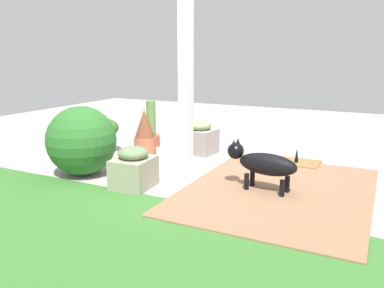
{
  "coord_description": "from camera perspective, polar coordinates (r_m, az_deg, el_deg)",
  "views": [
    {
      "loc": [
        -1.83,
        4.11,
        1.38
      ],
      "look_at": [
        0.09,
        0.3,
        0.4
      ],
      "focal_mm": 36.55,
      "sensor_mm": 36.0,
      "label": 1
    }
  ],
  "objects": [
    {
      "name": "terracotta_pot_broad",
      "position": [
        5.71,
        -12.85,
        1.67
      ],
      "size": [
        0.45,
        0.45,
        0.49
      ],
      "color": "#BE664F",
      "rests_on": "ground"
    },
    {
      "name": "terracotta_pot_tall",
      "position": [
        6.0,
        -5.96,
        2.11
      ],
      "size": [
        0.25,
        0.25,
        0.7
      ],
      "color": "#AA4F35",
      "rests_on": "ground"
    },
    {
      "name": "lawn_patch",
      "position": [
        3.27,
        -26.07,
        -13.31
      ],
      "size": [
        5.2,
        2.8,
        0.01
      ],
      "primitive_type": "cube",
      "color": "#38702C",
      "rests_on": "ground"
    },
    {
      "name": "round_shrub",
      "position": [
        4.69,
        -15.81,
        0.45
      ],
      "size": [
        0.8,
        0.8,
        0.8
      ],
      "primitive_type": "sphere",
      "color": "#2B6828",
      "rests_on": "ground"
    },
    {
      "name": "stone_planter_far",
      "position": [
        4.16,
        -8.51,
        -3.56
      ],
      "size": [
        0.41,
        0.47,
        0.45
      ],
      "color": "gray",
      "rests_on": "ground"
    },
    {
      "name": "doormat",
      "position": [
        5.21,
        14.71,
        -2.63
      ],
      "size": [
        0.62,
        0.42,
        0.03
      ],
      "primitive_type": "cube",
      "rotation": [
        0.0,
        0.0,
        -0.0
      ],
      "color": "olive",
      "rests_on": "ground"
    },
    {
      "name": "stone_planter_nearest",
      "position": [
        5.54,
        1.12,
        0.91
      ],
      "size": [
        0.48,
        0.43,
        0.47
      ],
      "color": "gray",
      "rests_on": "ground"
    },
    {
      "name": "ground_plane",
      "position": [
        4.71,
        2.61,
        -4.09
      ],
      "size": [
        12.0,
        12.0,
        0.0
      ],
      "primitive_type": "plane",
      "color": "#B59FA5"
    },
    {
      "name": "porch_pillar",
      "position": [
        4.6,
        -0.92,
        9.5
      ],
      "size": [
        0.14,
        0.14,
        2.2
      ],
      "primitive_type": "cube",
      "color": "white",
      "rests_on": "ground"
    },
    {
      "name": "dog",
      "position": [
        4.03,
        10.25,
        -2.75
      ],
      "size": [
        0.76,
        0.27,
        0.52
      ],
      "color": "black",
      "rests_on": "ground"
    },
    {
      "name": "terracotta_pot_spiky",
      "position": [
        5.42,
        -6.92,
        1.45
      ],
      "size": [
        0.3,
        0.3,
        0.64
      ],
      "color": "#AE6343",
      "rests_on": "ground"
    },
    {
      "name": "brick_path",
      "position": [
        4.17,
        12.53,
        -6.55
      ],
      "size": [
        1.8,
        2.4,
        0.02
      ],
      "primitive_type": "cube",
      "color": "#90674A",
      "rests_on": "ground"
    }
  ]
}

